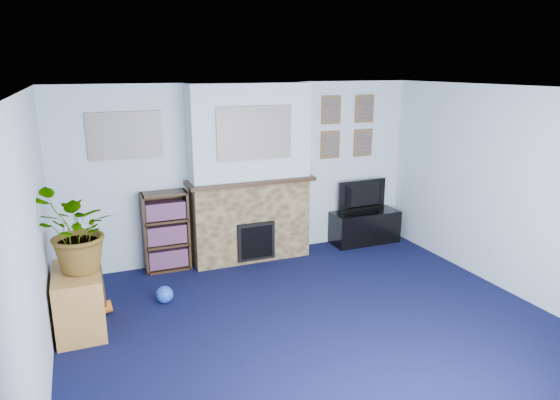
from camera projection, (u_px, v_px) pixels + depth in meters
name	position (u px, v px, depth m)	size (l,w,h in m)	color
floor	(316.00, 326.00, 5.16)	(5.00, 4.50, 0.01)	#0D1034
ceiling	(320.00, 89.00, 4.54)	(5.00, 4.50, 0.01)	white
wall_back	(245.00, 172.00, 6.86)	(5.00, 0.04, 2.40)	silver
wall_front	(493.00, 321.00, 2.84)	(5.00, 0.04, 2.40)	silver
wall_left	(34.00, 250.00, 3.94)	(0.04, 4.50, 2.40)	silver
wall_right	(512.00, 192.00, 5.76)	(0.04, 4.50, 2.40)	silver
chimney_breast	(250.00, 176.00, 6.69)	(1.72, 0.50, 2.40)	brown
collage_main	(255.00, 133.00, 6.34)	(1.00, 0.03, 0.68)	gray
collage_left	(125.00, 135.00, 6.14)	(0.90, 0.03, 0.58)	gray
portrait_tl	(331.00, 110.00, 7.11)	(0.30, 0.03, 0.40)	brown
portrait_tr	(364.00, 109.00, 7.31)	(0.30, 0.03, 0.40)	brown
portrait_bl	(330.00, 145.00, 7.24)	(0.30, 0.03, 0.40)	brown
portrait_br	(363.00, 143.00, 7.44)	(0.30, 0.03, 0.40)	brown
tv_stand	(364.00, 228.00, 7.58)	(1.03, 0.43, 0.49)	black
television	(365.00, 196.00, 7.47)	(0.81, 0.11, 0.46)	black
bookshelf	(166.00, 233.00, 6.50)	(0.58, 0.28, 1.05)	#311F11
sideboard	(79.00, 297.00, 5.03)	(0.45, 0.82, 0.64)	#B97E3B
potted_plant	(77.00, 232.00, 4.82)	(0.76, 0.66, 0.84)	#26661E
mantel_clock	(244.00, 174.00, 6.60)	(0.09, 0.05, 0.13)	gold
mantel_candle	(271.00, 171.00, 6.74)	(0.06, 0.06, 0.18)	#B2BFC6
mantel_teddy	(209.00, 178.00, 6.43)	(0.12, 0.12, 0.12)	gray
mantel_can	(299.00, 170.00, 6.89)	(0.06, 0.06, 0.12)	blue
green_crate	(75.00, 329.00, 4.83)	(0.32, 0.26, 0.26)	#198C26
toy_ball	(165.00, 295.00, 5.66)	(0.19, 0.19, 0.19)	blue
toy_block	(75.00, 314.00, 5.19)	(0.19, 0.19, 0.23)	blue
toy_tube	(99.00, 309.00, 5.37)	(0.13, 0.13, 0.28)	orange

